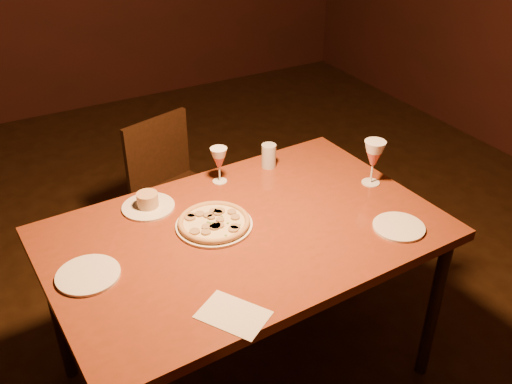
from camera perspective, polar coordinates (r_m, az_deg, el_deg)
dining_table at (r=2.18m, az=-1.10°, el=-5.22°), size 1.50×1.01×0.78m
chair_far at (r=3.05m, az=-8.24°, el=0.55°), size 0.49×0.49×0.81m
pizza_plate at (r=2.15m, az=-4.22°, el=-3.06°), size 0.29×0.29×0.03m
ramekin_saucer at (r=2.29m, az=-10.76°, el=-1.11°), size 0.21×0.21×0.07m
wine_glass_far at (r=2.40m, az=-3.70°, el=2.69°), size 0.07×0.07×0.16m
wine_glass_right at (r=2.42m, az=11.62°, el=2.89°), size 0.09×0.09×0.20m
water_tumbler at (r=2.52m, az=1.29°, el=3.65°), size 0.06×0.06×0.11m
side_plate_left at (r=2.00m, az=-16.44°, el=-7.96°), size 0.21×0.21×0.01m
side_plate_near at (r=2.21m, az=14.09°, el=-3.41°), size 0.19×0.19×0.01m
menu_card at (r=1.79m, az=-2.29°, el=-12.16°), size 0.23×0.25×0.00m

